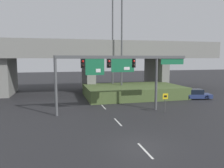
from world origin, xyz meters
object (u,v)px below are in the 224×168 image
signal_gantry (118,67)px  speed_limit_sign (165,100)px  highway_light_pole_near (122,37)px  parked_sedan_mid_right (194,94)px  parked_sedan_near_right (169,94)px  highway_light_pole_far (113,43)px

signal_gantry → speed_limit_sign: size_ratio=6.68×
highway_light_pole_near → parked_sedan_mid_right: bearing=-27.3°
parked_sedan_near_right → speed_limit_sign: bearing=-112.1°
highway_light_pole_near → highway_light_pole_far: (-0.78, 2.42, -0.70)m
speed_limit_sign → highway_light_pole_far: (-2.24, 13.59, 6.72)m
highway_light_pole_far → parked_sedan_near_right: size_ratio=3.36×
highway_light_pole_near → highway_light_pole_far: highway_light_pole_near is taller
speed_limit_sign → parked_sedan_near_right: bearing=58.7°
parked_sedan_mid_right → signal_gantry: bearing=-146.4°
speed_limit_sign → parked_sedan_near_right: size_ratio=0.46×
highway_light_pole_far → parked_sedan_near_right: bearing=-41.1°
parked_sedan_mid_right → parked_sedan_near_right: bearing=171.9°
highway_light_pole_near → highway_light_pole_far: size_ratio=1.09×
signal_gantry → parked_sedan_mid_right: signal_gantry is taller
speed_limit_sign → parked_sedan_mid_right: size_ratio=0.46×
speed_limit_sign → highway_light_pole_far: size_ratio=0.14×
highway_light_pole_near → parked_sedan_near_right: bearing=-30.4°
signal_gantry → speed_limit_sign: (4.72, -1.58, -3.45)m
highway_light_pole_near → signal_gantry: bearing=-108.8°
parked_sedan_near_right → parked_sedan_mid_right: size_ratio=0.98×
parked_sedan_near_right → parked_sedan_mid_right: parked_sedan_near_right is taller
parked_sedan_mid_right → speed_limit_sign: bearing=-128.4°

